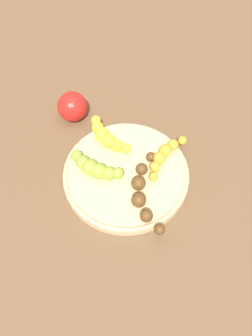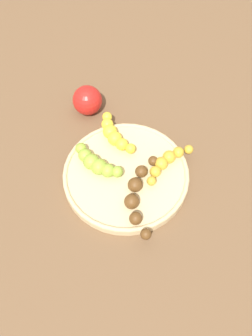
% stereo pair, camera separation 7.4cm
% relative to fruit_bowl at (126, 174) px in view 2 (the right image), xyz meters
% --- Properties ---
extents(ground_plane, '(2.40, 2.40, 0.00)m').
position_rel_fruit_bowl_xyz_m(ground_plane, '(0.00, 0.00, -0.01)').
color(ground_plane, brown).
extents(fruit_bowl, '(0.27, 0.27, 0.02)m').
position_rel_fruit_bowl_xyz_m(fruit_bowl, '(0.00, 0.00, 0.00)').
color(fruit_bowl, '#D1B784').
rests_on(fruit_bowl, ground_plane).
extents(banana_overripe, '(0.12, 0.16, 0.03)m').
position_rel_fruit_bowl_xyz_m(banana_overripe, '(0.00, 0.06, 0.02)').
color(banana_overripe, '#593819').
rests_on(banana_overripe, fruit_bowl).
extents(banana_spotted, '(0.13, 0.06, 0.03)m').
position_rel_fruit_bowl_xyz_m(banana_spotted, '(-0.09, 0.02, 0.02)').
color(banana_spotted, gold).
rests_on(banana_spotted, fruit_bowl).
extents(banana_yellow, '(0.05, 0.13, 0.03)m').
position_rel_fruit_bowl_xyz_m(banana_yellow, '(-0.02, -0.09, 0.02)').
color(banana_yellow, yellow).
rests_on(banana_yellow, fruit_bowl).
extents(banana_green, '(0.07, 0.12, 0.04)m').
position_rel_fruit_bowl_xyz_m(banana_green, '(0.05, -0.04, 0.02)').
color(banana_green, '#8CAD38').
rests_on(banana_green, fruit_bowl).
extents(apple_red, '(0.07, 0.07, 0.07)m').
position_rel_fruit_bowl_xyz_m(apple_red, '(-0.00, -0.22, 0.02)').
color(apple_red, red).
rests_on(apple_red, ground_plane).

